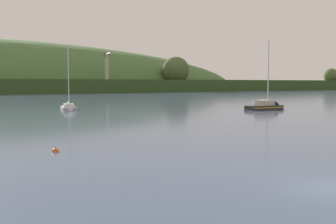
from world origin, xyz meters
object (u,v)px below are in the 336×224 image
mooring_buoy_midchannel (55,151)px  dockside_crane (107,73)px  sailboat_near_mooring (69,109)px  sailboat_midwater_white (268,107)px

mooring_buoy_midchannel → dockside_crane: bearing=71.6°
dockside_crane → sailboat_near_mooring: 122.80m
sailboat_midwater_white → mooring_buoy_midchannel: sailboat_midwater_white is taller
dockside_crane → mooring_buoy_midchannel: 161.84m
sailboat_near_mooring → sailboat_midwater_white: sailboat_midwater_white is taller
sailboat_midwater_white → sailboat_near_mooring: bearing=151.0°
sailboat_near_mooring → mooring_buoy_midchannel: 39.32m
sailboat_midwater_white → mooring_buoy_midchannel: size_ratio=23.46×
mooring_buoy_midchannel → sailboat_midwater_white: bearing=33.1°
dockside_crane → sailboat_midwater_white: 128.73m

